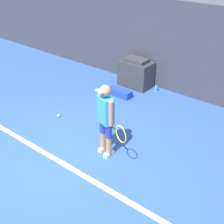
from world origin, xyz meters
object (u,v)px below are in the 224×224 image
at_px(covered_chair, 136,73).
at_px(equipment_bag, 120,93).
at_px(tennis_ball, 58,116).
at_px(tennis_player, 106,118).
at_px(water_bottle, 156,88).

bearing_deg(covered_chair, equipment_bag, -86.61).
relative_size(tennis_ball, covered_chair, 0.07).
bearing_deg(tennis_player, equipment_bag, 140.85).
bearing_deg(equipment_bag, tennis_ball, -104.18).
height_order(tennis_ball, water_bottle, water_bottle).
xyz_separation_m(tennis_player, covered_chair, (-1.46, 3.10, -0.44)).
height_order(equipment_bag, water_bottle, water_bottle).
bearing_deg(water_bottle, tennis_player, -76.16).
xyz_separation_m(tennis_ball, covered_chair, (0.43, 2.71, 0.38)).
xyz_separation_m(tennis_ball, water_bottle, (1.10, 2.81, 0.06)).
height_order(tennis_player, covered_chair, tennis_player).
distance_m(equipment_bag, water_bottle, 1.10).
distance_m(tennis_ball, water_bottle, 3.02).
distance_m(tennis_ball, covered_chair, 2.77).
height_order(tennis_ball, equipment_bag, equipment_bag).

